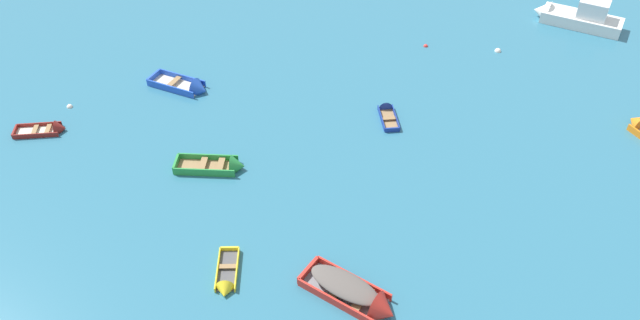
# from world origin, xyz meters

# --- Properties ---
(rowboat_green_outer_left) EXTENTS (4.06, 2.33, 1.20)m
(rowboat_green_outer_left) POSITION_xyz_m (-5.30, 21.48, 0.21)
(rowboat_green_outer_left) COLOR #99754C
(rowboat_green_outer_left) RESTS_ON ground_plane
(rowboat_deep_blue_distant_center) EXTENTS (1.26, 2.81, 0.85)m
(rowboat_deep_blue_distant_center) POSITION_xyz_m (5.07, 24.25, 0.13)
(rowboat_deep_blue_distant_center) COLOR #99754C
(rowboat_deep_blue_distant_center) RESTS_ON ground_plane
(motor_launch_white_center) EXTENTS (5.98, 5.65, 2.51)m
(motor_launch_white_center) POSITION_xyz_m (22.36, 31.46, 0.68)
(motor_launch_white_center) COLOR white
(motor_launch_white_center) RESTS_ON ground_plane
(rowboat_yellow_far_right) EXTENTS (1.50, 2.95, 0.85)m
(rowboat_yellow_far_right) POSITION_xyz_m (-6.20, 13.57, 0.13)
(rowboat_yellow_far_right) COLOR #4C4C51
(rowboat_yellow_far_right) RESTS_ON ground_plane
(rowboat_maroon_foreground_center) EXTENTS (3.11, 1.46, 1.00)m
(rowboat_maroon_foreground_center) POSITION_xyz_m (-14.76, 27.28, 0.14)
(rowboat_maroon_foreground_center) COLOR beige
(rowboat_maroon_foreground_center) RESTS_ON ground_plane
(rowboat_blue_back_row_center) EXTENTS (4.05, 3.61, 1.35)m
(rowboat_blue_back_row_center) POSITION_xyz_m (-6.42, 29.63, 0.21)
(rowboat_blue_back_row_center) COLOR beige
(rowboat_blue_back_row_center) RESTS_ON ground_plane
(rowboat_red_near_camera) EXTENTS (4.19, 4.43, 1.52)m
(rowboat_red_near_camera) POSITION_xyz_m (-0.58, 11.22, 0.35)
(rowboat_red_near_camera) COLOR gray
(rowboat_red_near_camera) RESTS_ON ground_plane
(mooring_buoy_far_field) EXTENTS (0.37, 0.37, 0.37)m
(mooring_buoy_far_field) POSITION_xyz_m (-13.89, 29.59, 0.00)
(mooring_buoy_far_field) COLOR silver
(mooring_buoy_far_field) RESTS_ON ground_plane
(mooring_buoy_outer_edge) EXTENTS (0.32, 0.32, 0.32)m
(mooring_buoy_outer_edge) POSITION_xyz_m (10.35, 31.12, 0.00)
(mooring_buoy_outer_edge) COLOR red
(mooring_buoy_outer_edge) RESTS_ON ground_plane
(mooring_buoy_near_foreground) EXTENTS (0.45, 0.45, 0.45)m
(mooring_buoy_near_foreground) POSITION_xyz_m (15.04, 29.26, 0.00)
(mooring_buoy_near_foreground) COLOR silver
(mooring_buoy_near_foreground) RESTS_ON ground_plane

